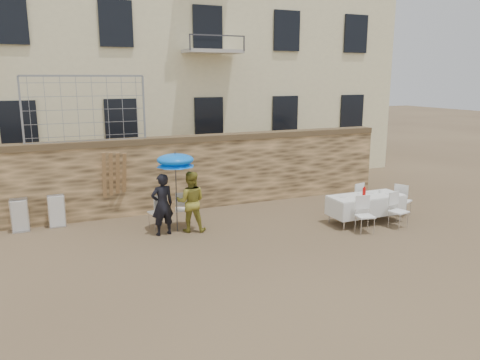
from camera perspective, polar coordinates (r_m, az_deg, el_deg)
name	(u,v)px	position (r m, az deg, el deg)	size (l,w,h in m)	color
ground	(263,265)	(10.26, 2.81, -10.30)	(80.00, 80.00, 0.00)	brown
stone_wall	(192,173)	(14.42, -5.84, 0.90)	(13.00, 0.50, 2.20)	olive
chain_link_fence	(85,110)	(13.58, -18.32, 8.16)	(3.20, 0.06, 1.80)	gray
man_suit	(162,205)	(12.04, -9.45, -2.97)	(0.58, 0.38, 1.60)	black
woman_dress	(191,202)	(12.23, -6.03, -2.63)	(0.78, 0.61, 1.60)	gold
umbrella	(175,162)	(12.00, -7.88, 2.15)	(0.98, 0.98, 1.96)	#3F3F44
couple_chair_left	(158,211)	(12.65, -9.99, -3.76)	(0.48, 0.48, 0.96)	white
couple_chair_right	(183,208)	(12.81, -6.94, -3.45)	(0.48, 0.48, 0.96)	white
banquet_table	(366,197)	(13.38, 15.13, -2.00)	(2.10, 0.85, 0.78)	white
soda_bottle	(364,193)	(13.11, 14.89, -1.50)	(0.09, 0.09, 0.26)	red
table_chair_front_left	(365,215)	(12.52, 15.01, -4.17)	(0.48, 0.48, 0.96)	white
table_chair_front_right	(399,211)	(13.21, 18.79, -3.55)	(0.48, 0.48, 0.96)	white
table_chair_back	(354,198)	(14.17, 13.73, -2.17)	(0.48, 0.48, 0.96)	white
table_chair_side	(403,200)	(14.41, 19.23, -2.28)	(0.48, 0.48, 0.96)	white
chair_stack_left	(20,214)	(13.58, -25.24, -3.74)	(0.46, 0.40, 0.92)	white
chair_stack_right	(57,210)	(13.57, -21.45, -3.43)	(0.46, 0.32, 0.92)	white
wood_planks	(116,185)	(13.63, -14.92, -0.57)	(0.70, 0.20, 2.00)	#A37749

